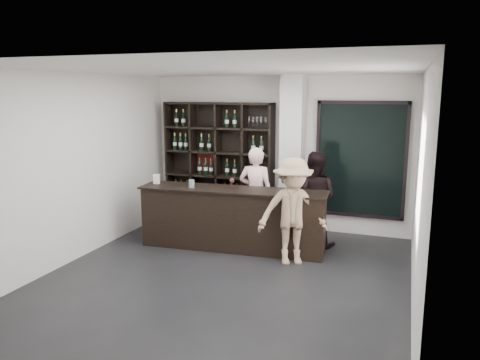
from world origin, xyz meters
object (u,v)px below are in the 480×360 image
at_px(customer, 293,211).
at_px(wine_shelf, 219,164).
at_px(taster_black, 314,199).
at_px(tasting_counter, 232,219).
at_px(taster_pink, 256,194).

bearing_deg(customer, wine_shelf, 114.47).
distance_m(taster_black, customer, 0.97).
relative_size(wine_shelf, customer, 1.46).
height_order(wine_shelf, customer, wine_shelf).
height_order(wine_shelf, tasting_counter, wine_shelf).
bearing_deg(wine_shelf, tasting_counter, -59.44).
distance_m(wine_shelf, tasting_counter, 1.72).
bearing_deg(tasting_counter, taster_black, 23.13).
height_order(taster_black, customer, customer).
relative_size(wine_shelf, tasting_counter, 0.77).
relative_size(tasting_counter, taster_pink, 1.89).
xyz_separation_m(tasting_counter, taster_black, (1.23, 0.64, 0.30)).
height_order(tasting_counter, customer, customer).
height_order(wine_shelf, taster_black, wine_shelf).
distance_m(wine_shelf, taster_pink, 1.28).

